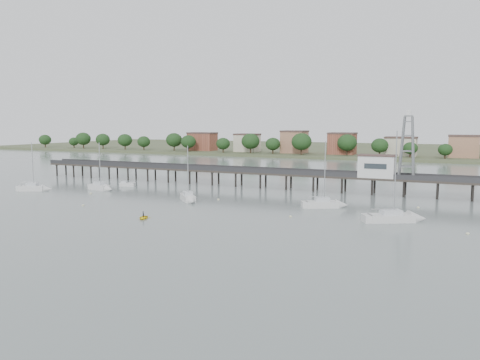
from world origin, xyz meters
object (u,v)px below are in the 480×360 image
Objects in this scene: sailboat_b at (102,188)px; yellow_dinghy at (143,219)px; sailboat_a at (37,188)px; sailboat_f at (189,199)px; pier at (276,173)px; sailboat_c at (329,204)px; lattice_tower at (407,147)px; sailboat_d at (401,218)px; white_tender at (127,184)px.

sailboat_b reaches higher than yellow_dinghy.
sailboat_f is (42.21, 1.77, 0.00)m from sailboat_a.
sailboat_c is at bearing -48.73° from pier.
lattice_tower reaches higher than sailboat_c.
sailboat_d reaches higher than white_tender.
sailboat_c is at bearing 121.47° from sailboat_d.
lattice_tower is at bearing 79.98° from sailboat_f.
white_tender is at bearing -161.53° from sailboat_f.
sailboat_c reaches higher than white_tender.
sailboat_a is at bearing 140.23° from yellow_dinghy.
sailboat_b is (-71.40, 8.59, 0.02)m from sailboat_d.
yellow_dinghy is at bearing -99.29° from pier.
sailboat_c is at bearing 57.03° from sailboat_f.
lattice_tower is 50.28m from sailboat_f.
sailboat_b is 4.36× the size of yellow_dinghy.
pier is at bearing -180.00° from lattice_tower.
sailboat_b is (-69.39, -21.32, -10.45)m from lattice_tower.
lattice_tower is at bearing 30.90° from yellow_dinghy.
sailboat_d reaches higher than yellow_dinghy.
sailboat_c is 0.85× the size of sailboat_d.
lattice_tower is at bearing 28.20° from sailboat_b.
sailboat_b is at bearing -150.64° from pier.
sailboat_d is (14.33, -8.05, -0.01)m from sailboat_c.
sailboat_f reaches higher than white_tender.
white_tender is at bearing -169.54° from lattice_tower.
white_tender is (-68.61, -12.66, -10.63)m from lattice_tower.
pier is 9.24× the size of sailboat_d.
sailboat_d is at bearing -57.63° from sailboat_c.
lattice_tower is 31.75m from sailboat_d.
lattice_tower is (31.50, 0.00, 7.31)m from pier.
sailboat_a is at bearing -139.54° from sailboat_b.
sailboat_b is 1.00× the size of sailboat_f.
sailboat_b is (-37.89, -21.32, -3.15)m from pier.
sailboat_b is at bearing -112.34° from white_tender.
pier is at bearing 109.05° from sailboat_d.
sailboat_a is at bearing -148.78° from white_tender.
sailboat_a is 47.26m from yellow_dinghy.
pier is 35.45× the size of white_tender.
pier is 29.25m from sailboat_c.
sailboat_a is 2.96× the size of white_tender.
sailboat_c is (19.18, -21.86, -3.16)m from pier.
white_tender is at bearing -161.16° from pier.
sailboat_d is 1.30× the size of sailboat_a.
sailboat_c is 16.44m from sailboat_d.
lattice_tower is 5.45× the size of yellow_dinghy.
sailboat_c reaches higher than pier.
sailboat_a is 42.25m from sailboat_f.
pier is at bearing 1.63° from white_tender.
sailboat_c is at bearing 10.58° from sailboat_b.
sailboat_c is at bearing 23.31° from yellow_dinghy.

